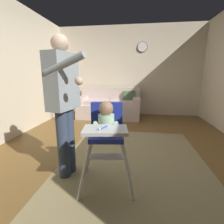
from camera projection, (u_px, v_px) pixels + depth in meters
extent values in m
cube|color=brown|center=(120.00, 155.00, 2.71)|extent=(5.90, 7.15, 0.10)
cube|color=beige|center=(129.00, 71.00, 5.11)|extent=(5.10, 0.06, 2.66)
cube|color=beige|center=(2.00, 69.00, 2.99)|extent=(0.06, 6.15, 2.66)
cube|color=#8E7E56|center=(133.00, 160.00, 2.44)|extent=(2.04, 2.52, 0.01)
cube|color=beige|center=(109.00, 111.00, 4.87)|extent=(1.77, 0.84, 0.40)
cube|color=beige|center=(110.00, 95.00, 5.10)|extent=(1.77, 0.22, 0.46)
cube|color=beige|center=(82.00, 100.00, 4.92)|extent=(0.20, 0.84, 0.20)
cube|color=beige|center=(136.00, 101.00, 4.70)|extent=(0.20, 0.84, 0.20)
cube|color=beige|center=(96.00, 102.00, 4.82)|extent=(0.68, 0.60, 0.11)
cube|color=beige|center=(121.00, 103.00, 4.72)|extent=(0.68, 0.60, 0.11)
cube|color=#4C6B47|center=(129.00, 97.00, 4.90)|extent=(0.35, 0.17, 0.34)
cylinder|color=silver|center=(84.00, 172.00, 1.67)|extent=(0.15, 0.18, 0.57)
cylinder|color=silver|center=(128.00, 172.00, 1.67)|extent=(0.18, 0.15, 0.57)
cylinder|color=silver|center=(90.00, 152.00, 2.10)|extent=(0.18, 0.15, 0.57)
cylinder|color=silver|center=(125.00, 152.00, 2.10)|extent=(0.15, 0.18, 0.57)
cube|color=navy|center=(106.00, 136.00, 1.82)|extent=(0.41, 0.41, 0.05)
cube|color=navy|center=(107.00, 116.00, 1.93)|extent=(0.37, 0.12, 0.32)
cube|color=silver|center=(105.00, 130.00, 1.50)|extent=(0.43, 0.31, 0.03)
cube|color=silver|center=(106.00, 157.00, 1.76)|extent=(0.41, 0.15, 0.02)
cylinder|color=#B1D9B5|center=(106.00, 124.00, 1.77)|extent=(0.19, 0.19, 0.22)
sphere|color=#997051|center=(106.00, 108.00, 1.72)|extent=(0.15, 0.15, 0.15)
cylinder|color=#B1D9B5|center=(96.00, 125.00, 1.73)|extent=(0.06, 0.15, 0.10)
cylinder|color=#B1D9B5|center=(116.00, 125.00, 1.73)|extent=(0.06, 0.15, 0.10)
cylinder|color=blue|center=(103.00, 128.00, 1.50)|extent=(0.06, 0.12, 0.01)
cube|color=white|center=(99.00, 129.00, 1.45)|extent=(0.02, 0.03, 0.02)
cylinder|color=#324057|center=(63.00, 144.00, 1.98)|extent=(0.14, 0.14, 0.84)
cylinder|color=#324057|center=(69.00, 141.00, 2.09)|extent=(0.14, 0.14, 0.84)
cube|color=#919C9E|center=(62.00, 82.00, 1.87)|extent=(0.28, 0.43, 0.64)
sphere|color=beige|center=(60.00, 43.00, 1.79)|extent=(0.19, 0.19, 0.19)
cylinder|color=#919C9E|center=(64.00, 64.00, 1.61)|extent=(0.48, 0.17, 0.23)
sphere|color=beige|center=(79.00, 81.00, 1.60)|extent=(0.08, 0.08, 0.08)
cylinder|color=#919C9E|center=(74.00, 81.00, 2.09)|extent=(0.07, 0.07, 0.57)
cube|color=brown|center=(63.00, 101.00, 4.72)|extent=(0.40, 0.40, 0.02)
cylinder|color=brown|center=(56.00, 111.00, 4.64)|extent=(0.04, 0.04, 0.50)
cylinder|color=brown|center=(67.00, 111.00, 4.59)|extent=(0.04, 0.04, 0.50)
cylinder|color=brown|center=(61.00, 108.00, 4.96)|extent=(0.04, 0.04, 0.50)
cylinder|color=brown|center=(72.00, 109.00, 4.92)|extent=(0.04, 0.04, 0.50)
cylinder|color=#284CB7|center=(64.00, 99.00, 4.70)|extent=(0.07, 0.07, 0.10)
cylinder|color=white|center=(142.00, 47.00, 4.86)|extent=(0.28, 0.03, 0.28)
cylinder|color=black|center=(142.00, 47.00, 4.87)|extent=(0.30, 0.02, 0.30)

